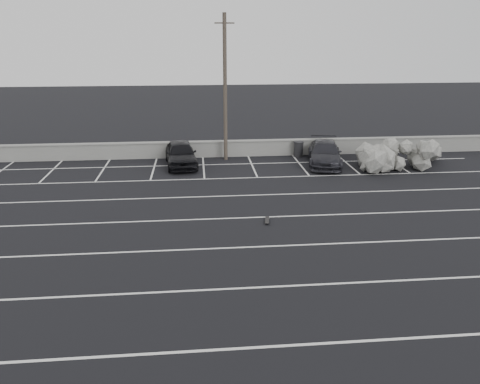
{
  "coord_description": "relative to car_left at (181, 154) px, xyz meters",
  "views": [
    {
      "loc": [
        0.63,
        -16.09,
        7.71
      ],
      "look_at": [
        2.49,
        3.62,
        1.0
      ],
      "focal_mm": 35.0,
      "sensor_mm": 36.0,
      "label": 1
    }
  ],
  "objects": [
    {
      "name": "trash_bin",
      "position": [
        7.66,
        1.49,
        -0.24
      ],
      "size": [
        0.78,
        0.78,
        1.02
      ],
      "rotation": [
        0.0,
        0.0,
        0.2
      ],
      "color": "black",
      "rests_on": "ground"
    },
    {
      "name": "skateboard",
      "position": [
        3.92,
        -9.57,
        -0.69
      ],
      "size": [
        0.29,
        0.69,
        0.08
      ],
      "rotation": [
        0.0,
        0.0,
        -0.18
      ],
      "color": "black",
      "rests_on": "ground"
    },
    {
      "name": "utility_pole",
      "position": [
        2.84,
        1.2,
        3.76
      ],
      "size": [
        1.19,
        0.24,
        8.91
      ],
      "color": "#4C4238",
      "rests_on": "ground"
    },
    {
      "name": "ground",
      "position": [
        0.36,
        -12.0,
        -0.76
      ],
      "size": [
        120.0,
        120.0,
        0.0
      ],
      "primitive_type": "plane",
      "color": "black",
      "rests_on": "ground"
    },
    {
      "name": "car_right",
      "position": [
        8.86,
        -0.57,
        -0.06
      ],
      "size": [
        2.94,
        5.11,
        1.39
      ],
      "primitive_type": "imported",
      "rotation": [
        0.0,
        0.0,
        -0.22
      ],
      "color": "black",
      "rests_on": "ground"
    },
    {
      "name": "seawall",
      "position": [
        0.36,
        2.0,
        -0.21
      ],
      "size": [
        50.0,
        0.45,
        1.06
      ],
      "color": "gray",
      "rests_on": "ground"
    },
    {
      "name": "riprap_pile",
      "position": [
        12.6,
        -1.68,
        -0.17
      ],
      "size": [
        6.45,
        4.0,
        1.49
      ],
      "color": "gray",
      "rests_on": "ground"
    },
    {
      "name": "car_left",
      "position": [
        0.0,
        0.0,
        0.0
      ],
      "size": [
        2.24,
        4.61,
        1.51
      ],
      "primitive_type": "imported",
      "rotation": [
        0.0,
        0.0,
        0.1
      ],
      "color": "black",
      "rests_on": "ground"
    },
    {
      "name": "stall_lines",
      "position": [
        0.28,
        -7.59,
        -0.75
      ],
      "size": [
        36.0,
        20.05,
        0.01
      ],
      "color": "silver",
      "rests_on": "ground"
    }
  ]
}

